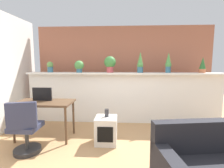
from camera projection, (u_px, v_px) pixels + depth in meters
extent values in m
cube|color=white|center=(123.00, 98.00, 4.29)|extent=(4.78, 0.16, 1.23)
cube|color=white|center=(124.00, 73.00, 4.16)|extent=(4.78, 0.33, 0.04)
cube|color=#AD664C|center=(123.00, 72.00, 4.80)|extent=(4.78, 0.10, 2.50)
cylinder|color=#386B84|center=(50.00, 70.00, 4.29)|extent=(0.14, 0.14, 0.13)
sphere|color=#669E4C|center=(50.00, 65.00, 4.28)|extent=(0.16, 0.16, 0.16)
cylinder|color=#386B84|center=(79.00, 71.00, 4.18)|extent=(0.14, 0.14, 0.09)
sphere|color=#4C9347|center=(79.00, 65.00, 4.17)|extent=(0.23, 0.23, 0.23)
cylinder|color=#B7474C|center=(110.00, 70.00, 4.17)|extent=(0.16, 0.16, 0.15)
sphere|color=#3D843D|center=(110.00, 62.00, 4.15)|extent=(0.29, 0.29, 0.29)
cylinder|color=#386B84|center=(140.00, 70.00, 4.09)|extent=(0.14, 0.14, 0.14)
sphere|color=#4C9347|center=(140.00, 65.00, 4.08)|extent=(0.15, 0.15, 0.15)
cone|color=#4C9347|center=(140.00, 58.00, 4.06)|extent=(0.13, 0.13, 0.29)
cylinder|color=#386B84|center=(168.00, 70.00, 4.11)|extent=(0.12, 0.12, 0.14)
sphere|color=#4C9347|center=(168.00, 65.00, 4.10)|extent=(0.15, 0.15, 0.15)
cone|color=#4C9347|center=(169.00, 58.00, 4.07)|extent=(0.13, 0.13, 0.26)
cylinder|color=#C66B42|center=(202.00, 71.00, 4.08)|extent=(0.14, 0.14, 0.09)
cone|color=#2D7033|center=(203.00, 63.00, 4.06)|extent=(0.15, 0.15, 0.28)
cylinder|color=brown|center=(13.00, 125.00, 3.17)|extent=(0.04, 0.04, 0.71)
cylinder|color=brown|center=(66.00, 126.00, 3.11)|extent=(0.04, 0.04, 0.71)
cylinder|color=brown|center=(28.00, 116.00, 3.67)|extent=(0.04, 0.04, 0.71)
cylinder|color=brown|center=(73.00, 117.00, 3.61)|extent=(0.04, 0.04, 0.71)
cube|color=brown|center=(44.00, 102.00, 3.34)|extent=(1.10, 0.60, 0.04)
cube|color=black|center=(42.00, 94.00, 3.41)|extent=(0.38, 0.04, 0.26)
cylinder|color=#262628|center=(28.00, 150.00, 2.88)|extent=(0.44, 0.44, 0.07)
cylinder|color=#333333|center=(27.00, 139.00, 2.86)|extent=(0.06, 0.06, 0.34)
cube|color=#2D334C|center=(26.00, 127.00, 2.83)|extent=(0.44, 0.44, 0.08)
cube|color=#2D334C|center=(22.00, 116.00, 2.61)|extent=(0.44, 0.18, 0.42)
cube|color=silver|center=(106.00, 130.00, 3.19)|extent=(0.40, 0.40, 0.50)
cube|color=black|center=(105.00, 134.00, 3.00)|extent=(0.28, 0.04, 0.28)
cylinder|color=#2D2D33|center=(107.00, 113.00, 3.18)|extent=(0.08, 0.08, 0.15)
cube|color=black|center=(212.00, 135.00, 2.15)|extent=(1.57, 0.39, 0.40)
cube|color=black|center=(169.00, 161.00, 1.80)|extent=(0.27, 0.78, 0.16)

